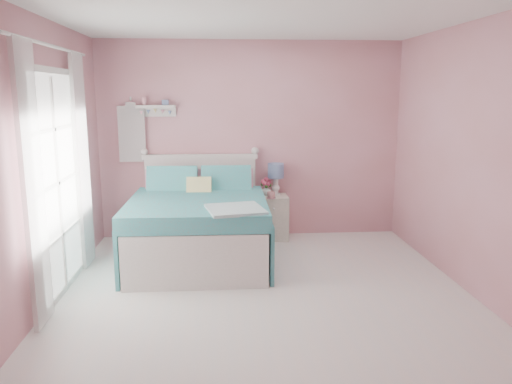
{
  "coord_description": "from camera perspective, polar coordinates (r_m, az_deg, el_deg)",
  "views": [
    {
      "loc": [
        -0.42,
        -4.4,
        1.93
      ],
      "look_at": [
        -0.01,
        1.2,
        0.81
      ],
      "focal_mm": 35.0,
      "sensor_mm": 36.0,
      "label": 1
    }
  ],
  "objects": [
    {
      "name": "curtain_near",
      "position": [
        4.39,
        -24.12,
        0.49
      ],
      "size": [
        0.04,
        0.4,
        2.32
      ],
      "primitive_type": "cube",
      "color": "white",
      "rests_on": "floor"
    },
    {
      "name": "hanging_dress",
      "position": [
        6.7,
        -14.01,
        6.45
      ],
      "size": [
        0.34,
        0.03,
        0.72
      ],
      "primitive_type": "cube",
      "color": "white",
      "rests_on": "room_shell"
    },
    {
      "name": "nightstand",
      "position": [
        6.67,
        1.85,
        -2.88
      ],
      "size": [
        0.41,
        0.4,
        0.59
      ],
      "color": "beige",
      "rests_on": "floor"
    },
    {
      "name": "room_shell",
      "position": [
        4.43,
        1.26,
        6.85
      ],
      "size": [
        4.5,
        4.5,
        4.5
      ],
      "color": "#BC777A",
      "rests_on": "floor"
    },
    {
      "name": "vase",
      "position": [
        6.63,
        1.17,
        0.22
      ],
      "size": [
        0.15,
        0.15,
        0.13
      ],
      "primitive_type": "imported",
      "rotation": [
        0.0,
        0.0,
        -0.16
      ],
      "color": "silver",
      "rests_on": "nightstand"
    },
    {
      "name": "curtain_far",
      "position": [
        5.79,
        -19.22,
        3.25
      ],
      "size": [
        0.04,
        0.4,
        2.32
      ],
      "primitive_type": "cube",
      "color": "white",
      "rests_on": "floor"
    },
    {
      "name": "french_door",
      "position": [
        5.11,
        -21.79,
        0.88
      ],
      "size": [
        0.04,
        1.32,
        2.16
      ],
      "color": "silver",
      "rests_on": "floor"
    },
    {
      "name": "table_lamp",
      "position": [
        6.6,
        2.28,
        2.18
      ],
      "size": [
        0.21,
        0.21,
        0.42
      ],
      "color": "white",
      "rests_on": "nightstand"
    },
    {
      "name": "floor",
      "position": [
        4.82,
        1.17,
        -12.27
      ],
      "size": [
        4.5,
        4.5,
        0.0
      ],
      "primitive_type": "plane",
      "color": "silver",
      "rests_on": "ground"
    },
    {
      "name": "roses",
      "position": [
        6.61,
        1.16,
        1.14
      ],
      "size": [
        0.14,
        0.11,
        0.12
      ],
      "color": "#D4486C",
      "rests_on": "vase"
    },
    {
      "name": "teacup",
      "position": [
        6.44,
        1.74,
        -0.35
      ],
      "size": [
        0.13,
        0.13,
        0.08
      ],
      "primitive_type": "imported",
      "rotation": [
        0.0,
        0.0,
        -0.22
      ],
      "color": "pink",
      "rests_on": "nightstand"
    },
    {
      "name": "wall_shelf",
      "position": [
        6.64,
        -11.36,
        9.41
      ],
      "size": [
        0.5,
        0.15,
        0.25
      ],
      "color": "silver",
      "rests_on": "room_shell"
    },
    {
      "name": "bed",
      "position": [
        5.88,
        -6.57,
        -3.9
      ],
      "size": [
        1.56,
        1.95,
        1.13
      ],
      "rotation": [
        0.0,
        0.0,
        -0.01
      ],
      "color": "silver",
      "rests_on": "floor"
    }
  ]
}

